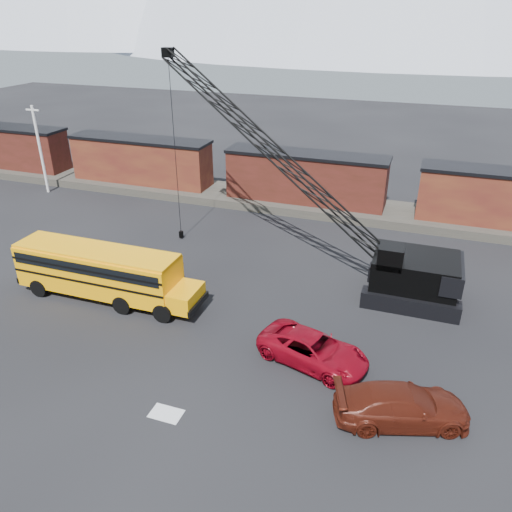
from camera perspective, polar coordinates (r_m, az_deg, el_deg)
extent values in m
plane|color=black|center=(25.74, -6.90, -11.34)|extent=(160.00, 160.00, 0.00)
cube|color=silver|center=(358.15, 19.64, 24.64)|extent=(800.00, 80.00, 24.00)
cube|color=#4E4A40|center=(43.90, 5.58, 5.95)|extent=(120.00, 5.00, 0.70)
cube|color=#511C16|center=(59.11, -26.58, 11.11)|extent=(13.50, 2.90, 4.00)
cube|color=black|center=(58.69, -27.00, 13.02)|extent=(13.70, 3.10, 0.25)
cube|color=black|center=(56.66, -23.17, 9.39)|extent=(2.20, 2.40, 0.60)
cube|color=#4A1715|center=(49.21, -12.97, 10.56)|extent=(13.50, 2.90, 4.00)
cube|color=black|center=(48.70, -13.22, 12.88)|extent=(13.70, 3.10, 0.25)
cube|color=black|center=(51.97, -16.78, 8.99)|extent=(2.20, 2.40, 0.60)
cube|color=black|center=(47.66, -8.40, 8.30)|extent=(2.20, 2.40, 0.60)
cube|color=#511C16|center=(43.14, 5.71, 8.87)|extent=(13.50, 2.90, 4.00)
cube|color=black|center=(42.56, 5.84, 11.50)|extent=(13.70, 3.10, 0.25)
cube|color=black|center=(44.78, 0.36, 7.38)|extent=(2.20, 2.40, 0.60)
cube|color=black|center=(42.96, 11.07, 6.03)|extent=(2.20, 2.40, 0.60)
cube|color=#4A1715|center=(42.57, 27.18, 5.77)|extent=(13.50, 2.90, 4.00)
cube|color=black|center=(42.69, 21.19, 4.55)|extent=(2.20, 2.40, 0.60)
cylinder|color=silver|center=(50.57, -23.42, 11.03)|extent=(0.24, 0.24, 8.00)
cube|color=silver|center=(49.86, -24.18, 14.99)|extent=(1.40, 0.12, 0.12)
cube|color=silver|center=(22.91, -10.23, -17.31)|extent=(1.40, 0.90, 0.02)
cube|color=#FFA405|center=(30.88, -17.58, -1.58)|extent=(10.00, 2.50, 2.50)
cube|color=#FFA405|center=(28.47, -8.18, -4.65)|extent=(1.60, 2.30, 1.10)
cube|color=#FFA405|center=(30.32, -17.91, 0.58)|extent=(10.00, 2.30, 0.18)
cube|color=black|center=(29.71, -19.15, -1.47)|extent=(9.60, 0.05, 0.65)
cube|color=black|center=(31.47, -16.44, 0.55)|extent=(9.60, 0.05, 0.65)
cube|color=black|center=(28.29, -6.60, -5.48)|extent=(0.15, 2.45, 0.35)
cube|color=black|center=(34.40, -24.19, -1.67)|extent=(0.15, 2.50, 0.35)
cylinder|color=black|center=(32.87, -23.53, -3.36)|extent=(1.10, 0.35, 1.10)
cylinder|color=black|center=(34.33, -21.07, -1.59)|extent=(1.10, 0.35, 1.10)
cylinder|color=black|center=(29.51, -15.05, -5.41)|extent=(1.10, 0.35, 1.10)
cylinder|color=black|center=(31.13, -12.77, -3.34)|extent=(1.10, 0.35, 1.10)
cylinder|color=black|center=(28.26, -10.62, -6.44)|extent=(1.10, 0.35, 1.10)
cylinder|color=black|center=(29.95, -8.50, -4.21)|extent=(1.10, 0.35, 1.10)
imported|color=maroon|center=(24.90, 6.56, -10.58)|extent=(6.00, 3.98, 1.53)
imported|color=#4A170D|center=(22.60, 16.32, -16.07)|extent=(6.07, 3.97, 1.64)
cube|color=black|center=(29.96, 17.15, -5.31)|extent=(5.50, 1.00, 1.00)
cube|color=black|center=(32.76, 17.53, -2.48)|extent=(5.50, 1.00, 1.00)
cube|color=black|center=(30.69, 17.70, -1.57)|extent=(4.80, 3.60, 1.80)
cube|color=black|center=(30.69, 21.45, -1.79)|extent=(1.20, 3.80, 1.20)
cube|color=black|center=(29.11, 15.16, -0.14)|extent=(1.40, 1.20, 1.30)
cube|color=black|center=(28.61, 15.05, -0.60)|extent=(1.20, 0.06, 0.90)
cube|color=black|center=(34.97, -10.05, 21.94)|extent=(0.70, 0.50, 0.60)
cylinder|color=black|center=(36.06, -9.22, 11.52)|extent=(0.04, 0.04, 12.82)
cube|color=black|center=(38.11, -8.55, 2.47)|extent=(0.25, 0.25, 0.50)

